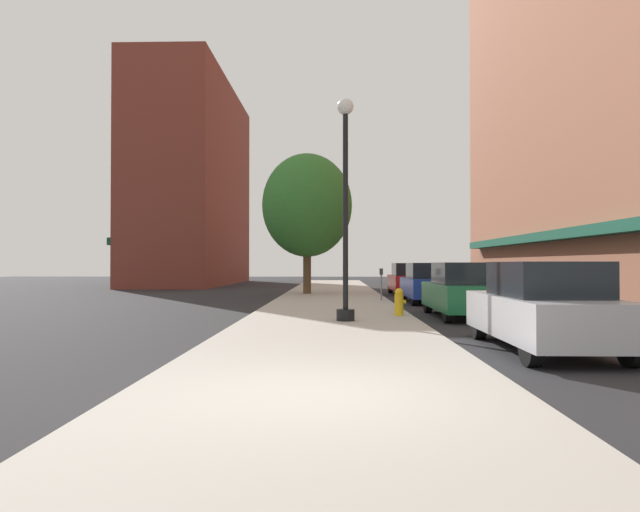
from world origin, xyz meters
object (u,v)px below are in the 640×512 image
at_px(fire_hydrant, 399,302).
at_px(tree_near, 307,206).
at_px(lamppost, 345,204).
at_px(car_silver, 543,308).
at_px(parking_meter_near, 381,280).
at_px(car_green, 463,291).
at_px(car_red, 408,279).
at_px(car_blue, 428,283).

bearing_deg(fire_hydrant, tree_near, 105.48).
height_order(lamppost, car_silver, lamppost).
relative_size(fire_hydrant, tree_near, 0.11).
xyz_separation_m(fire_hydrant, car_silver, (2.00, -5.74, 0.29)).
distance_m(parking_meter_near, car_silver, 12.54).
distance_m(tree_near, car_green, 12.84).
bearing_deg(parking_meter_near, car_green, -71.96).
distance_m(lamppost, car_red, 15.00).
height_order(parking_meter_near, tree_near, tree_near).
height_order(lamppost, car_blue, lamppost).
bearing_deg(car_blue, car_silver, -90.37).
height_order(fire_hydrant, tree_near, tree_near).
relative_size(car_green, car_red, 1.00).
distance_m(tree_near, car_silver, 18.65).
height_order(tree_near, car_blue, tree_near).
relative_size(car_green, car_blue, 1.00).
height_order(parking_meter_near, car_blue, car_blue).
bearing_deg(tree_near, lamppost, -82.82).
bearing_deg(car_green, parking_meter_near, 107.60).
relative_size(car_blue, car_red, 1.00).
distance_m(parking_meter_near, car_blue, 1.98).
xyz_separation_m(lamppost, car_red, (3.59, 14.37, -2.39)).
bearing_deg(parking_meter_near, car_blue, 8.45).
distance_m(fire_hydrant, tree_near, 12.86).
bearing_deg(lamppost, car_blue, 66.97).
xyz_separation_m(car_silver, car_blue, (0.00, 12.68, 0.00)).
relative_size(fire_hydrant, car_red, 0.18).
relative_size(lamppost, parking_meter_near, 4.50).
height_order(lamppost, car_green, lamppost).
bearing_deg(car_silver, tree_near, 104.52).
xyz_separation_m(parking_meter_near, car_red, (1.95, 6.22, -0.14)).
relative_size(fire_hydrant, parking_meter_near, 0.60).
height_order(fire_hydrant, car_red, car_red).
xyz_separation_m(tree_near, car_red, (5.26, 1.11, -3.76)).
bearing_deg(car_silver, lamppost, 128.00).
distance_m(tree_near, car_red, 6.56).
bearing_deg(car_silver, parking_meter_near, 96.74).
bearing_deg(fire_hydrant, lamppost, -136.68).
bearing_deg(car_green, car_red, 89.57).
height_order(car_silver, car_green, same).
bearing_deg(lamppost, tree_near, 97.18).
relative_size(tree_near, car_silver, 1.65).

